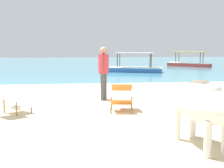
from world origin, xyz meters
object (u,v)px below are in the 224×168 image
object	(u,v)px
deck_chair_far	(122,96)
boat_blue	(134,68)
person_standing	(104,69)
cow	(203,104)
deck_chair_near	(12,98)
boat_red	(189,63)

from	to	relation	value
deck_chair_far	boat_blue	size ratio (longest dim) A/B	0.22
person_standing	boat_blue	xyz separation A→B (m)	(2.83, 9.55, -0.70)
cow	deck_chair_near	size ratio (longest dim) A/B	2.10
deck_chair_near	cow	bearing A→B (deg)	-82.84
deck_chair_far	person_standing	xyz separation A→B (m)	(-0.34, 1.48, 0.56)
cow	boat_red	world-z (taller)	boat_red
boat_red	person_standing	bearing A→B (deg)	-79.26
cow	deck_chair_far	xyz separation A→B (m)	(-0.89, 2.71, -0.33)
deck_chair_near	deck_chair_far	bearing A→B (deg)	-44.73
deck_chair_near	boat_blue	xyz separation A→B (m)	(5.18, 11.12, -0.13)
deck_chair_near	deck_chair_far	xyz separation A→B (m)	(2.69, 0.09, 0.00)
cow	deck_chair_far	distance (m)	2.87
person_standing	boat_blue	world-z (taller)	person_standing
boat_blue	boat_red	xyz separation A→B (m)	(5.76, 4.83, 0.00)
cow	person_standing	distance (m)	4.38
person_standing	boat_blue	distance (m)	9.98
deck_chair_near	person_standing	size ratio (longest dim) A/B	0.57
cow	boat_red	bearing A→B (deg)	147.29
deck_chair_far	boat_blue	bearing A→B (deg)	176.14
deck_chair_far	boat_red	size ratio (longest dim) A/B	0.24
cow	boat_blue	xyz separation A→B (m)	(1.59, 13.74, -0.46)
deck_chair_near	person_standing	bearing A→B (deg)	-12.85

